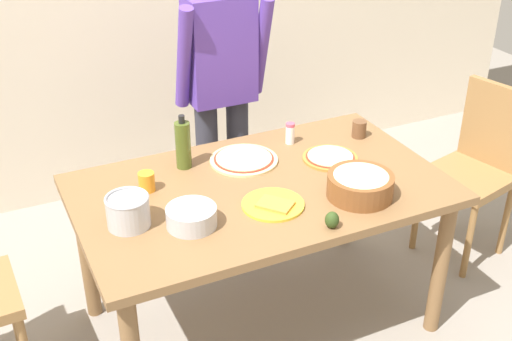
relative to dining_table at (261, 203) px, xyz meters
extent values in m
plane|color=gray|center=(0.00, 0.00, -0.67)|extent=(8.00, 8.00, 0.00)
cube|color=brown|center=(0.00, 0.00, 0.07)|extent=(1.60, 0.96, 0.04)
cylinder|color=brown|center=(0.72, -0.40, -0.31)|extent=(0.07, 0.07, 0.72)
cylinder|color=brown|center=(-0.72, 0.40, -0.31)|extent=(0.07, 0.07, 0.72)
cylinder|color=brown|center=(0.72, 0.40, -0.31)|extent=(0.07, 0.07, 0.72)
cylinder|color=#2D2D38|center=(0.04, 0.76, -0.24)|extent=(0.12, 0.12, 0.85)
cylinder|color=#2D2D38|center=(0.22, 0.76, -0.24)|extent=(0.12, 0.12, 0.85)
cube|color=#56389E|center=(0.13, 0.76, 0.46)|extent=(0.34, 0.20, 0.55)
cylinder|color=#56389E|center=(-0.08, 0.71, 0.46)|extent=(0.07, 0.21, 0.55)
cylinder|color=#56389E|center=(0.34, 0.71, 0.46)|extent=(0.07, 0.21, 0.55)
cylinder|color=olive|center=(-1.09, 0.30, -0.44)|extent=(0.04, 0.04, 0.45)
cube|color=olive|center=(1.25, 0.05, -0.19)|extent=(0.48, 0.48, 0.05)
cube|color=olive|center=(1.42, 0.09, 0.06)|extent=(0.13, 0.38, 0.45)
cylinder|color=olive|center=(1.04, 0.17, -0.44)|extent=(0.04, 0.04, 0.45)
cylinder|color=olive|center=(1.13, -0.16, -0.44)|extent=(0.04, 0.04, 0.45)
cylinder|color=olive|center=(1.37, 0.26, -0.44)|extent=(0.04, 0.04, 0.45)
cylinder|color=olive|center=(1.46, -0.07, -0.44)|extent=(0.04, 0.04, 0.45)
cylinder|color=beige|center=(0.03, 0.24, 0.10)|extent=(0.32, 0.32, 0.01)
cylinder|color=#B22D1E|center=(0.03, 0.24, 0.10)|extent=(0.28, 0.28, 0.00)
cylinder|color=beige|center=(0.03, 0.24, 0.11)|extent=(0.26, 0.26, 0.00)
cylinder|color=#C67A33|center=(0.40, 0.08, 0.10)|extent=(0.26, 0.26, 0.01)
cylinder|color=#B22D1E|center=(0.40, 0.08, 0.10)|extent=(0.23, 0.23, 0.00)
cylinder|color=beige|center=(0.40, 0.08, 0.11)|extent=(0.21, 0.21, 0.00)
cylinder|color=gold|center=(-0.03, -0.17, 0.10)|extent=(0.26, 0.26, 0.01)
cube|color=#CC8438|center=(-0.03, -0.19, 0.11)|extent=(0.17, 0.17, 0.01)
cylinder|color=brown|center=(0.34, -0.26, 0.14)|extent=(0.28, 0.28, 0.10)
ellipsoid|color=beige|center=(0.34, -0.26, 0.18)|extent=(0.25, 0.25, 0.05)
cylinder|color=#B7B7BC|center=(-0.38, -0.16, 0.13)|extent=(0.20, 0.20, 0.08)
cylinder|color=#47561E|center=(-0.24, 0.30, 0.20)|extent=(0.07, 0.07, 0.22)
cylinder|color=black|center=(-0.24, 0.30, 0.33)|extent=(0.03, 0.03, 0.04)
cylinder|color=#B7B7BC|center=(-0.60, -0.06, 0.15)|extent=(0.17, 0.17, 0.12)
torus|color=#A5A5AD|center=(-0.60, -0.06, 0.21)|extent=(0.17, 0.17, 0.01)
cylinder|color=orange|center=(-0.46, 0.17, 0.13)|extent=(0.07, 0.07, 0.08)
cylinder|color=brown|center=(0.65, 0.23, 0.13)|extent=(0.07, 0.07, 0.08)
cylinder|color=white|center=(0.31, 0.31, 0.14)|extent=(0.04, 0.04, 0.09)
cylinder|color=#D84C66|center=(0.31, 0.31, 0.19)|extent=(0.04, 0.04, 0.02)
ellipsoid|color=#2D4219|center=(0.11, -0.41, 0.13)|extent=(0.06, 0.06, 0.07)
camera|label=1|loc=(-1.07, -2.22, 1.53)|focal=46.17mm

